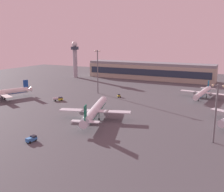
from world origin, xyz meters
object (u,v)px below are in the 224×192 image
at_px(airplane_terminal_side, 95,110).
at_px(apron_light_central, 98,69).
at_px(airplane_mid_apron, 0,93).
at_px(fuel_truck, 58,99).
at_px(pushback_tug, 119,96).
at_px(airplane_near_gate, 203,92).
at_px(apron_light_east, 216,109).
at_px(control_tower, 75,57).
at_px(baggage_tractor, 32,139).

bearing_deg(airplane_terminal_side, apron_light_central, 100.57).
relative_size(airplane_terminal_side, airplane_mid_apron, 1.07).
distance_m(fuel_truck, pushback_tug, 40.57).
bearing_deg(airplane_near_gate, airplane_mid_apron, 34.20).
relative_size(apron_light_central, apron_light_east, 1.37).
distance_m(airplane_near_gate, apron_light_east, 79.52).
xyz_separation_m(airplane_mid_apron, airplane_near_gate, (117.72, 63.92, -0.49)).
distance_m(airplane_terminal_side, airplane_near_gate, 83.23).
distance_m(fuel_truck, apron_light_central, 37.20).
height_order(control_tower, fuel_truck, control_tower).
xyz_separation_m(airplane_terminal_side, fuel_truck, (-40.50, 22.66, -3.02)).
height_order(control_tower, baggage_tractor, control_tower).
bearing_deg(fuel_truck, airplane_mid_apron, -113.66).
height_order(fuel_truck, apron_light_central, apron_light_central).
height_order(baggage_tractor, pushback_tug, baggage_tractor).
xyz_separation_m(control_tower, airplane_near_gate, (131.40, -42.27, -17.51)).
relative_size(control_tower, fuel_truck, 6.16).
distance_m(pushback_tug, apron_light_east, 86.15).
height_order(airplane_mid_apron, apron_light_central, apron_light_central).
bearing_deg(airplane_mid_apron, baggage_tractor, 170.64).
xyz_separation_m(airplane_mid_apron, apron_light_central, (47.23, 45.92, 13.19)).
height_order(control_tower, apron_light_east, control_tower).
bearing_deg(baggage_tractor, control_tower, 127.42).
bearing_deg(fuel_truck, airplane_near_gate, 75.81).
distance_m(airplane_near_gate, pushback_tug, 56.27).
bearing_deg(fuel_truck, control_tower, 162.95).
distance_m(baggage_tractor, apron_light_central, 94.11).
height_order(fuel_truck, pushback_tug, fuel_truck).
bearing_deg(apron_light_east, airplane_near_gate, 100.04).
relative_size(airplane_mid_apron, baggage_tractor, 9.44).
bearing_deg(apron_light_east, pushback_tug, 139.83).
relative_size(control_tower, apron_light_central, 1.18).
bearing_deg(control_tower, pushback_tug, -39.10).
relative_size(airplane_near_gate, baggage_tractor, 8.79).
relative_size(pushback_tug, apron_light_east, 0.16).
relative_size(airplane_mid_apron, pushback_tug, 11.73).
xyz_separation_m(apron_light_central, apron_light_east, (84.26, -59.75, -4.34)).
xyz_separation_m(control_tower, airplane_terminal_side, (90.09, -114.53, -16.86)).
bearing_deg(pushback_tug, apron_light_east, -78.31).
xyz_separation_m(control_tower, pushback_tug, (79.98, -64.99, -20.18)).
bearing_deg(apron_light_central, baggage_tractor, -76.34).
bearing_deg(airplane_terminal_side, fuel_truck, 133.07).
distance_m(control_tower, apron_light_east, 188.54).
relative_size(fuel_truck, apron_light_central, 0.19).
relative_size(airplane_mid_apron, apron_light_east, 1.84).
xyz_separation_m(airplane_terminal_side, apron_light_east, (55.08, -5.50, 8.68)).
relative_size(airplane_mid_apron, airplane_near_gate, 1.07).
distance_m(airplane_terminal_side, pushback_tug, 50.66).
height_order(airplane_terminal_side, apron_light_central, apron_light_central).
bearing_deg(apron_light_central, apron_light_east, -35.34).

